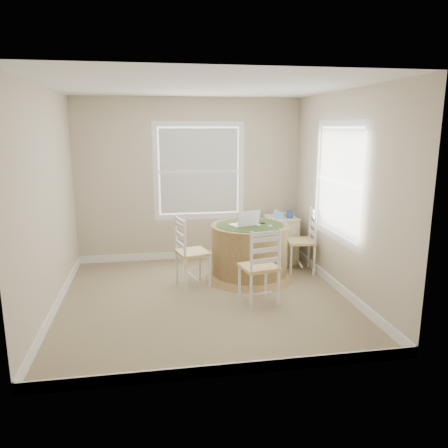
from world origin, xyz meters
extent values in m
cube|color=#8F815B|center=(0.00, 0.00, -0.01)|extent=(3.60, 3.60, 0.02)
cube|color=white|center=(0.00, 0.00, 2.61)|extent=(3.60, 3.60, 0.02)
cube|color=#BBAD94|center=(0.00, 1.81, 1.30)|extent=(3.60, 0.02, 2.60)
cube|color=#BBAD94|center=(0.00, -1.81, 1.30)|extent=(3.60, 0.02, 2.60)
cube|color=#BBAD94|center=(-1.81, 0.00, 1.30)|extent=(0.02, 3.60, 2.60)
cube|color=#BBAD94|center=(1.81, 0.00, 1.30)|extent=(0.02, 3.60, 2.60)
cube|color=white|center=(0.00, 1.79, 0.06)|extent=(3.60, 0.02, 0.12)
cube|color=white|center=(0.00, -1.79, 0.06)|extent=(3.60, 0.02, 0.12)
cube|color=white|center=(-1.79, 0.00, 0.06)|extent=(0.02, 3.60, 0.12)
cube|color=white|center=(1.79, 0.00, 0.06)|extent=(0.02, 3.60, 0.12)
cylinder|color=olive|center=(0.74, 0.68, 0.43)|extent=(1.08, 1.08, 0.70)
cone|color=olive|center=(0.74, 0.68, 0.04)|extent=(1.28, 1.28, 0.08)
cylinder|color=olive|center=(0.74, 0.68, 0.77)|extent=(1.10, 1.10, 0.03)
cylinder|color=#34431D|center=(0.74, 0.68, 0.79)|extent=(0.96, 0.96, 0.01)
cone|color=#34431D|center=(0.74, 0.68, 0.73)|extent=(1.06, 1.06, 0.10)
cube|color=white|center=(0.65, 0.69, 0.79)|extent=(0.40, 0.34, 0.02)
cube|color=silver|center=(0.65, 0.69, 0.80)|extent=(0.31, 0.22, 0.00)
cube|color=black|center=(0.70, 0.55, 0.91)|extent=(0.35, 0.18, 0.22)
ellipsoid|color=white|center=(0.85, 0.62, 0.80)|extent=(0.06, 0.10, 0.03)
cube|color=#B7BABF|center=(1.01, 0.55, 0.79)|extent=(0.05, 0.09, 0.02)
cube|color=black|center=(0.94, 0.72, 0.79)|extent=(0.06, 0.05, 0.02)
cube|color=beige|center=(1.43, 1.38, 0.36)|extent=(0.44, 0.57, 0.72)
cube|color=beige|center=(1.43, 1.38, 0.73)|extent=(0.47, 0.60, 0.02)
cube|color=beige|center=(1.24, 1.36, 0.14)|extent=(0.06, 0.45, 0.15)
cube|color=beige|center=(1.24, 1.36, 0.36)|extent=(0.06, 0.45, 0.15)
cube|color=beige|center=(1.24, 1.36, 0.58)|extent=(0.06, 0.45, 0.15)
cube|color=#61A4DD|center=(1.34, 1.26, 0.79)|extent=(0.13, 0.13, 0.10)
cube|color=gold|center=(1.47, 1.41, 0.77)|extent=(0.16, 0.12, 0.06)
cube|color=#2E468B|center=(1.51, 1.26, 0.80)|extent=(0.09, 0.09, 0.12)
cylinder|color=beige|center=(1.38, 1.53, 0.78)|extent=(0.07, 0.07, 0.09)
camera|label=1|loc=(-0.64, -5.20, 2.14)|focal=35.00mm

